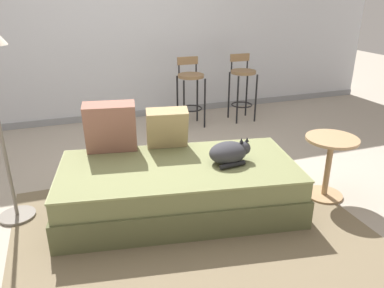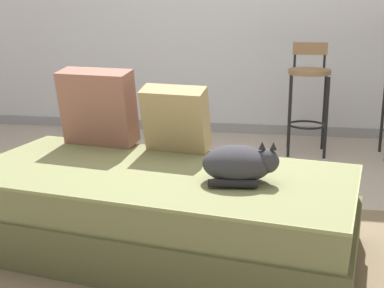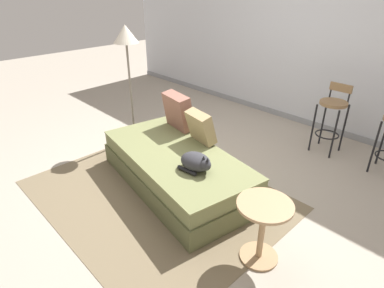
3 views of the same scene
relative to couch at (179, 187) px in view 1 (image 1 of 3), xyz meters
The scene contains 11 objects.
ground_plane 0.45m from the couch, 90.00° to the left, with size 16.00×16.00×0.00m, color #A89E8E.
wall_back_panel 2.87m from the couch, 90.00° to the left, with size 8.00×0.10×2.60m, color silver.
wall_baseboard_trim 2.60m from the couch, 90.00° to the left, with size 8.00×0.02×0.09m, color gray.
area_rug 0.36m from the couch, 90.00° to the right, with size 2.61×2.03×0.01m, color #75664C.
couch is the anchor object (origin of this frame).
throw_pillow_corner 0.77m from the couch, 135.61° to the left, with size 0.46×0.29×0.44m.
throw_pillow_middle 0.53m from the couch, 87.79° to the left, with size 0.38×0.28×0.37m.
cat 0.50m from the couch, 12.11° to the right, with size 0.36×0.28×0.20m.
bar_stool_near_window 2.17m from the couch, 68.27° to the left, with size 0.34×0.34×0.90m.
bar_stool_by_doorway 2.54m from the couch, 52.04° to the left, with size 0.34×0.34×0.90m.
side_table 1.31m from the couch, ahead, with size 0.44×0.44×0.56m.
Camera 1 is at (-0.79, -2.98, 1.69)m, focal length 35.00 mm.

